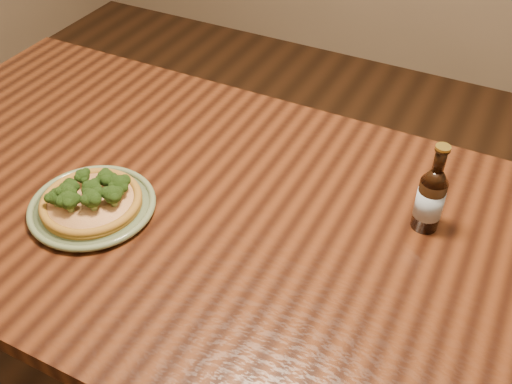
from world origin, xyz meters
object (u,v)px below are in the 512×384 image
at_px(table, 192,230).
at_px(beer_bottle, 430,198).
at_px(pizza, 91,199).
at_px(plate, 92,206).

height_order(table, beer_bottle, beer_bottle).
bearing_deg(beer_bottle, pizza, -167.39).
distance_m(table, plate, 0.23).
distance_m(plate, pizza, 0.02).
xyz_separation_m(table, beer_bottle, (0.47, 0.15, 0.17)).
xyz_separation_m(plate, beer_bottle, (0.63, 0.27, 0.06)).
xyz_separation_m(table, plate, (-0.16, -0.12, 0.10)).
bearing_deg(table, pizza, -142.92).
distance_m(table, pizza, 0.24).
relative_size(plate, pizza, 1.26).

